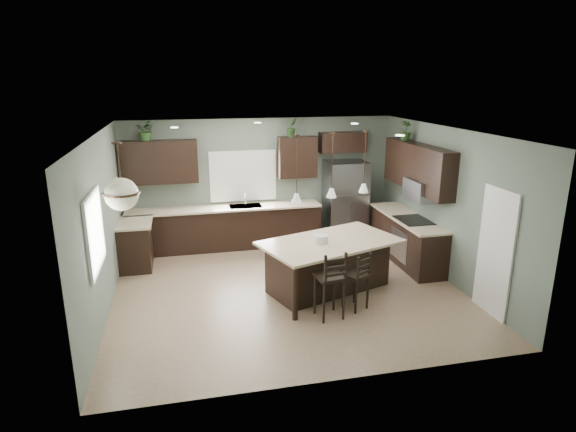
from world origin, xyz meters
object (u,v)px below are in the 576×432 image
(refrigerator, at_px, (345,202))
(bar_stool_center, at_px, (356,281))
(bar_stool_left, at_px, (329,284))
(kitchen_island, at_px, (330,266))
(plant_back_left, at_px, (146,130))
(serving_dish, at_px, (321,239))

(refrigerator, relative_size, bar_stool_center, 1.90)
(bar_stool_left, bearing_deg, bar_stool_center, 11.95)
(kitchen_island, xyz_separation_m, bar_stool_center, (0.20, -0.76, 0.02))
(plant_back_left, bearing_deg, bar_stool_center, -46.70)
(serving_dish, xyz_separation_m, bar_stool_center, (0.39, -0.69, -0.51))
(kitchen_island, relative_size, serving_dish, 9.74)
(refrigerator, height_order, serving_dish, refrigerator)
(plant_back_left, bearing_deg, kitchen_island, -41.50)
(serving_dish, bearing_deg, kitchen_island, 19.02)
(serving_dish, relative_size, bar_stool_center, 0.25)
(kitchen_island, height_order, plant_back_left, plant_back_left)
(refrigerator, height_order, bar_stool_center, refrigerator)
(bar_stool_left, bearing_deg, kitchen_island, 63.96)
(refrigerator, distance_m, bar_stool_center, 3.47)
(kitchen_island, xyz_separation_m, bar_stool_left, (-0.30, -0.95, 0.10))
(kitchen_island, distance_m, serving_dish, 0.57)
(kitchen_island, xyz_separation_m, serving_dish, (-0.19, -0.07, 0.53))
(kitchen_island, xyz_separation_m, plant_back_left, (-3.09, 2.73, 2.15))
(refrigerator, height_order, bar_stool_left, refrigerator)
(serving_dish, xyz_separation_m, bar_stool_left, (-0.11, -0.88, -0.43))
(refrigerator, distance_m, serving_dish, 2.94)
(refrigerator, distance_m, bar_stool_left, 3.80)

